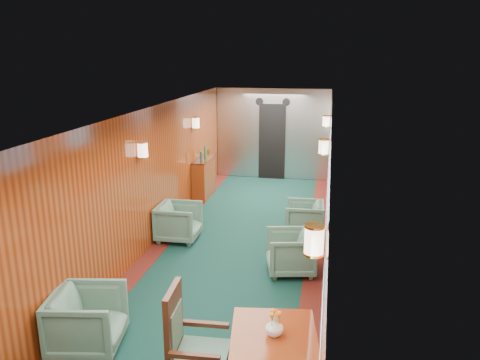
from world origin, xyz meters
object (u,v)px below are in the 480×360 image
Objects in this scene: armchair_right_far at (304,219)px; side_chair at (189,342)px; dining_table at (274,354)px; armchair_left_far at (179,222)px; armchair_right_near at (290,252)px; armchair_left_near at (87,320)px; credenza at (204,177)px.

side_chair is at bearing -12.47° from armchair_right_far.
armchair_left_far is at bearing 110.97° from dining_table.
armchair_right_far is (0.83, 4.54, -0.33)m from side_chair.
armchair_right_near is at bearing -114.54° from armchair_left_far.
side_chair reaches higher than armchair_right_far.
side_chair is 1.71× the size of armchair_right_far.
side_chair is at bearing -122.98° from armchair_left_near.
dining_table is 4.56m from armchair_left_far.
dining_table reaches higher than armchair_left_near.
dining_table is at bearing -117.21° from armchair_left_near.
side_chair is 4.13m from armchair_left_far.
side_chair reaches higher than armchair_right_near.
side_chair is (-0.82, 0.10, -0.04)m from dining_table.
armchair_left_far is at bearing -126.17° from armchair_right_near.
armchair_left_near is 4.52m from armchair_right_far.
dining_table is 1.71× the size of armchair_right_far.
dining_table is at bearing -69.72° from credenza.
side_chair is 6.69m from credenza.
armchair_left_near is 1.11× the size of armchair_right_far.
side_chair reaches higher than armchair_left_far.
dining_table is 1.62× the size of armchair_left_far.
armchair_right_near is (2.09, -0.93, -0.01)m from armchair_left_far.
side_chair is 1.54× the size of armchair_left_near.
armchair_right_far is at bearing -74.09° from armchair_left_far.
armchair_right_near is 1.02× the size of armchair_right_far.
armchair_right_far is at bearing 76.32° from side_chair.
armchair_right_near is at bearing -51.30° from armchair_left_near.
armchair_right_far is (2.21, 0.65, -0.02)m from armchair_left_far.
armchair_left_near is (0.23, -5.89, -0.12)m from credenza.
credenza is at bearing 100.67° from side_chair.
armchair_left_far is at bearing -75.61° from armchair_right_far.
side_chair is at bearing -25.68° from armchair_right_near.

